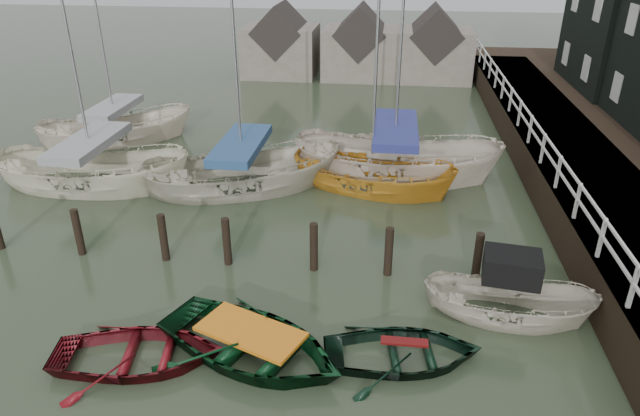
# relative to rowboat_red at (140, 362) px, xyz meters

# --- Properties ---
(ground) EXTENTS (120.00, 120.00, 0.00)m
(ground) POSITION_rel_rowboat_red_xyz_m (2.00, 1.17, 0.00)
(ground) COLOR #2D3924
(ground) RESTS_ON ground
(pier) EXTENTS (3.04, 32.00, 2.70)m
(pier) POSITION_rel_rowboat_red_xyz_m (11.48, 11.17, 0.71)
(pier) COLOR black
(pier) RESTS_ON ground
(mooring_pilings) EXTENTS (13.72, 0.22, 1.80)m
(mooring_pilings) POSITION_rel_rowboat_red_xyz_m (0.89, 4.17, 0.50)
(mooring_pilings) COLOR black
(mooring_pilings) RESTS_ON ground
(far_sheds) EXTENTS (14.00, 4.08, 4.39)m
(far_sheds) POSITION_rel_rowboat_red_xyz_m (2.83, 27.17, 1.86)
(far_sheds) COLOR #665B51
(far_sheds) RESTS_ON ground
(rowboat_red) EXTENTS (4.00, 3.15, 0.75)m
(rowboat_red) POSITION_rel_rowboat_red_xyz_m (0.00, 0.00, 0.00)
(rowboat_red) COLOR #5D0D13
(rowboat_red) RESTS_ON ground
(rowboat_green) EXTENTS (5.25, 4.59, 0.91)m
(rowboat_green) POSITION_rel_rowboat_red_xyz_m (2.34, 0.51, 0.00)
(rowboat_green) COLOR black
(rowboat_green) RESTS_ON ground
(rowboat_dkgreen) EXTENTS (3.74, 2.93, 0.70)m
(rowboat_dkgreen) POSITION_rel_rowboat_red_xyz_m (5.60, 0.77, 0.00)
(rowboat_dkgreen) COLOR black
(rowboat_dkgreen) RESTS_ON ground
(motorboat) EXTENTS (4.16, 2.04, 2.38)m
(motorboat) POSITION_rel_rowboat_red_xyz_m (8.05, 2.63, 0.11)
(motorboat) COLOR beige
(motorboat) RESTS_ON ground
(sailboat_a) EXTENTS (7.23, 2.73, 11.00)m
(sailboat_a) POSITION_rel_rowboat_red_xyz_m (-5.41, 8.82, 0.06)
(sailboat_a) COLOR silver
(sailboat_a) RESTS_ON ground
(sailboat_b) EXTENTS (7.61, 4.92, 12.69)m
(sailboat_b) POSITION_rel_rowboat_red_xyz_m (-0.05, 9.29, 0.06)
(sailboat_b) COLOR #BBB5A0
(sailboat_b) RESTS_ON ground
(sailboat_c) EXTENTS (6.52, 4.11, 9.87)m
(sailboat_c) POSITION_rel_rowboat_red_xyz_m (4.50, 9.87, 0.01)
(sailboat_c) COLOR orange
(sailboat_c) RESTS_ON ground
(sailboat_d) EXTENTS (8.18, 4.09, 11.77)m
(sailboat_d) POSITION_rel_rowboat_red_xyz_m (5.28, 11.23, 0.06)
(sailboat_d) COLOR beige
(sailboat_d) RESTS_ON ground
(sailboat_e) EXTENTS (6.91, 4.90, 9.48)m
(sailboat_e) POSITION_rel_rowboat_red_xyz_m (-6.80, 13.59, 0.06)
(sailboat_e) COLOR beige
(sailboat_e) RESTS_ON ground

